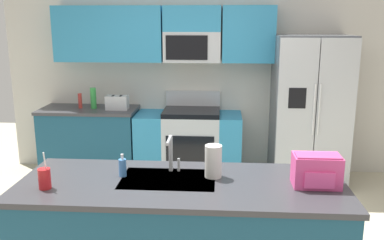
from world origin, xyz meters
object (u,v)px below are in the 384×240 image
sink_faucet (171,151)px  backpack (317,170)px  range_oven (189,144)px  toaster (117,103)px  bottle_green (93,98)px  drink_cup_red (45,178)px  paper_towel_roll (213,161)px  refrigerator (309,111)px  pepper_mill (80,101)px  soap_dispenser (123,167)px

sink_faucet → backpack: sink_faucet is taller
range_oven → toaster: size_ratio=4.86×
bottle_green → drink_cup_red: bottle_green is taller
bottle_green → range_oven: bearing=0.3°
bottle_green → paper_towel_roll: bottle_green is taller
refrigerator → bottle_green: size_ratio=6.84×
drink_cup_red → paper_towel_roll: bearing=14.7°
refrigerator → bottle_green: 2.76m
range_oven → drink_cup_red: bearing=-106.3°
toaster → paper_towel_roll: size_ratio=1.17×
backpack → range_oven: bearing=113.4°
pepper_mill → range_oven: bearing=0.1°
pepper_mill → drink_cup_red: (0.64, -2.66, -0.02)m
range_oven → drink_cup_red: 2.82m
sink_faucet → soap_dispenser: size_ratio=1.66×
backpack → paper_towel_roll: bearing=170.1°
paper_towel_roll → drink_cup_red: bearing=-165.3°
backpack → sink_faucet: bearing=169.0°
sink_faucet → backpack: (1.03, -0.20, -0.05)m
range_oven → bottle_green: size_ratio=5.03×
bottle_green → drink_cup_red: 2.69m
refrigerator → drink_cup_red: size_ratio=7.05×
pepper_mill → sink_faucet: 2.71m
range_oven → refrigerator: size_ratio=0.74×
sink_faucet → bottle_green: bearing=119.4°
toaster → backpack: backpack is taller
pepper_mill → bottle_green: bottle_green is taller
refrigerator → sink_faucet: size_ratio=6.56×
backpack → drink_cup_red: bearing=-174.6°
sink_faucet → backpack: bearing=-11.0°
soap_dispenser → backpack: backpack is taller
backpack → bottle_green: bearing=133.1°
pepper_mill → sink_faucet: (1.46, -2.28, 0.07)m
toaster → bottle_green: 0.33m
toaster → soap_dispenser: bearing=-75.3°
bottle_green → drink_cup_red: size_ratio=1.03×
bottle_green → soap_dispenser: (0.94, -2.39, -0.07)m
refrigerator → pepper_mill: 2.94m
bottle_green → paper_towel_roll: size_ratio=1.13×
range_oven → bottle_green: (-1.24, -0.01, 0.59)m
refrigerator → drink_cup_red: refrigerator is taller
backpack → refrigerator: bearing=79.7°
bottle_green → toaster: bearing=-8.0°
sink_faucet → drink_cup_red: bearing=-155.4°
refrigerator → paper_towel_roll: refrigerator is taller
range_oven → soap_dispenser: (-0.30, -2.39, 0.53)m
range_oven → refrigerator: bearing=-2.7°
drink_cup_red → toaster: bearing=93.1°
drink_cup_red → backpack: 1.86m
sink_faucet → paper_towel_roll: sink_faucet is taller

